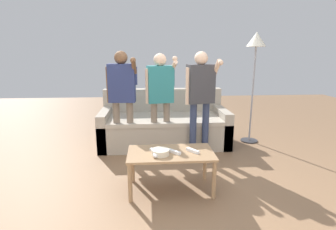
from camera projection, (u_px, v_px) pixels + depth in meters
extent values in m
plane|color=brown|center=(166.00, 180.00, 3.12)|extent=(12.00, 12.00, 0.00)
cube|color=#9E9384|center=(164.00, 131.00, 4.33)|extent=(2.02, 0.94, 0.41)
cube|color=#AA9F8F|center=(164.00, 119.00, 4.21)|extent=(1.74, 0.82, 0.06)
cube|color=#9E9384|center=(163.00, 101.00, 4.60)|extent=(2.02, 0.18, 0.45)
cube|color=#9E9384|center=(106.00, 128.00, 4.25)|extent=(0.14, 0.94, 0.58)
cube|color=#9E9384|center=(221.00, 125.00, 4.38)|extent=(0.14, 0.94, 0.58)
cube|color=#997551|center=(171.00, 153.00, 2.82)|extent=(0.91, 0.50, 0.03)
cylinder|color=#997551|center=(130.00, 183.00, 2.62)|extent=(0.04, 0.04, 0.41)
cylinder|color=#997551|center=(214.00, 180.00, 2.69)|extent=(0.04, 0.04, 0.41)
cylinder|color=#997551|center=(133.00, 165.00, 3.05)|extent=(0.04, 0.04, 0.41)
cylinder|color=#997551|center=(205.00, 163.00, 3.11)|extent=(0.04, 0.04, 0.41)
cylinder|color=beige|center=(160.00, 152.00, 2.73)|extent=(0.18, 0.18, 0.06)
ellipsoid|color=white|center=(155.00, 155.00, 2.67)|extent=(0.06, 0.09, 0.05)
cylinder|color=#4C4C51|center=(155.00, 152.00, 2.67)|extent=(0.02, 0.02, 0.01)
cylinder|color=#2D2D33|center=(249.00, 140.00, 4.48)|extent=(0.28, 0.28, 0.02)
cylinder|color=gray|center=(252.00, 95.00, 4.30)|extent=(0.03, 0.03, 1.54)
cone|color=silver|center=(257.00, 39.00, 4.10)|extent=(0.30, 0.30, 0.22)
cylinder|color=#756656|center=(117.00, 128.00, 3.87)|extent=(0.10, 0.10, 0.78)
cylinder|color=#756656|center=(130.00, 128.00, 3.88)|extent=(0.10, 0.10, 0.78)
cube|color=navy|center=(122.00, 83.00, 3.72)|extent=(0.38, 0.21, 0.54)
sphere|color=brown|center=(121.00, 58.00, 3.64)|extent=(0.19, 0.19, 0.19)
cylinder|color=brown|center=(109.00, 85.00, 3.72)|extent=(0.07, 0.07, 0.51)
cylinder|color=navy|center=(135.00, 76.00, 3.71)|extent=(0.07, 0.07, 0.25)
cylinder|color=brown|center=(134.00, 66.00, 3.58)|extent=(0.07, 0.22, 0.23)
sphere|color=brown|center=(133.00, 60.00, 3.47)|extent=(0.08, 0.08, 0.08)
cylinder|color=#756656|center=(154.00, 128.00, 3.91)|extent=(0.10, 0.10, 0.76)
cylinder|color=#756656|center=(167.00, 127.00, 3.95)|extent=(0.10, 0.10, 0.76)
cube|color=#28757A|center=(160.00, 84.00, 3.78)|extent=(0.39, 0.25, 0.52)
sphere|color=beige|center=(160.00, 60.00, 3.70)|extent=(0.18, 0.18, 0.18)
cylinder|color=beige|center=(148.00, 86.00, 3.74)|extent=(0.07, 0.07, 0.50)
cylinder|color=#28757A|center=(172.00, 77.00, 3.80)|extent=(0.07, 0.07, 0.25)
cylinder|color=beige|center=(174.00, 66.00, 3.70)|extent=(0.10, 0.25, 0.18)
sphere|color=beige|center=(175.00, 59.00, 3.62)|extent=(0.07, 0.07, 0.07)
cylinder|color=#2D3856|center=(193.00, 130.00, 3.79)|extent=(0.10, 0.10, 0.78)
cylinder|color=#2D3856|center=(205.00, 129.00, 3.84)|extent=(0.10, 0.10, 0.78)
cube|color=#38383D|center=(201.00, 84.00, 3.66)|extent=(0.40, 0.27, 0.53)
sphere|color=beige|center=(201.00, 58.00, 3.58)|extent=(0.18, 0.18, 0.18)
cylinder|color=beige|center=(188.00, 86.00, 3.62)|extent=(0.07, 0.07, 0.50)
cylinder|color=#38383D|center=(213.00, 76.00, 3.69)|extent=(0.07, 0.07, 0.25)
cylinder|color=beige|center=(217.00, 68.00, 3.57)|extent=(0.10, 0.20, 0.24)
sphere|color=beige|center=(221.00, 63.00, 3.45)|extent=(0.07, 0.07, 0.07)
cube|color=white|center=(174.00, 152.00, 2.78)|extent=(0.14, 0.14, 0.03)
cylinder|color=silver|center=(172.00, 150.00, 2.80)|extent=(0.01, 0.01, 0.00)
cube|color=silver|center=(178.00, 151.00, 2.75)|extent=(0.02, 0.02, 0.00)
cube|color=white|center=(155.00, 151.00, 2.80)|extent=(0.12, 0.15, 0.03)
cylinder|color=silver|center=(154.00, 149.00, 2.82)|extent=(0.01, 0.01, 0.00)
cube|color=silver|center=(158.00, 151.00, 2.76)|extent=(0.02, 0.02, 0.00)
cube|color=white|center=(193.00, 151.00, 2.81)|extent=(0.13, 0.15, 0.03)
cylinder|color=silver|center=(191.00, 148.00, 2.83)|extent=(0.01, 0.01, 0.00)
cube|color=silver|center=(196.00, 150.00, 2.78)|extent=(0.02, 0.02, 0.00)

